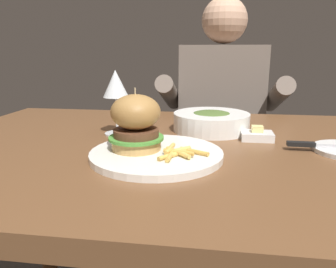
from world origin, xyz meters
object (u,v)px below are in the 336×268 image
main_plate (157,154)px  burger_sandwich (136,122)px  diner_person (220,140)px  soup_bowl (211,121)px  wine_glass (116,87)px  table_knife (325,146)px  butter_dish (257,135)px

main_plate → burger_sandwich: 0.08m
main_plate → diner_person: (0.15, 0.81, -0.18)m
soup_bowl → main_plate: bearing=-113.3°
burger_sandwich → soup_bowl: 0.29m
wine_glass → diner_person: bearing=65.6°
main_plate → table_knife: 0.37m
burger_sandwich → wine_glass: (-0.09, 0.17, 0.05)m
table_knife → main_plate: bearing=-165.4°
burger_sandwich → main_plate: bearing=-10.2°
burger_sandwich → diner_person: size_ratio=0.11×
main_plate → soup_bowl: (0.11, 0.25, 0.02)m
burger_sandwich → table_knife: 0.42m
soup_bowl → burger_sandwich: bearing=-122.0°
burger_sandwich → table_knife: bearing=12.0°
butter_dish → soup_bowl: 0.14m
table_knife → butter_dish: size_ratio=2.55×
burger_sandwich → soup_bowl: bearing=58.0°
table_knife → soup_bowl: 0.30m
burger_sandwich → diner_person: diner_person is taller
soup_bowl → butter_dish: bearing=-34.9°
main_plate → burger_sandwich: (-0.04, 0.01, 0.07)m
wine_glass → butter_dish: bearing=-0.9°
butter_dish → diner_person: (-0.08, 0.63, -0.19)m
burger_sandwich → table_knife: size_ratio=0.65×
burger_sandwich → butter_dish: burger_sandwich is taller
main_plate → diner_person: size_ratio=0.24×
diner_person → main_plate: bearing=-100.3°
wine_glass → table_knife: (0.50, -0.09, -0.11)m
burger_sandwich → diner_person: 0.86m
wine_glass → soup_bowl: size_ratio=0.81×
wine_glass → table_knife: bearing=-9.7°
burger_sandwich → butter_dish: 0.32m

